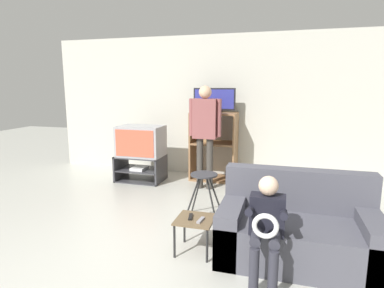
{
  "coord_description": "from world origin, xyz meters",
  "views": [
    {
      "loc": [
        1.29,
        -2.06,
        1.69
      ],
      "look_at": [
        0.1,
        2.09,
        0.9
      ],
      "focal_mm": 30.0,
      "sensor_mm": 36.0,
      "label": 1
    }
  ],
  "objects_px": {
    "snack_table": "(195,223)",
    "remote_control_black": "(191,217)",
    "person_standing_adult": "(205,127)",
    "folding_stool": "(204,182)",
    "tv_stand": "(141,168)",
    "remote_control_white": "(201,220)",
    "television_flat": "(214,101)",
    "media_shelf": "(214,146)",
    "couch": "(297,231)",
    "person_seated_child": "(267,222)",
    "television_main": "(141,141)"
  },
  "relations": [
    {
      "from": "television_flat",
      "to": "person_seated_child",
      "type": "bearing_deg",
      "value": -69.65
    },
    {
      "from": "television_flat",
      "to": "snack_table",
      "type": "distance_m",
      "value": 2.89
    },
    {
      "from": "folding_stool",
      "to": "remote_control_white",
      "type": "distance_m",
      "value": 0.91
    },
    {
      "from": "television_flat",
      "to": "person_seated_child",
      "type": "height_order",
      "value": "television_flat"
    },
    {
      "from": "television_main",
      "to": "media_shelf",
      "type": "distance_m",
      "value": 1.31
    },
    {
      "from": "folding_stool",
      "to": "person_seated_child",
      "type": "xyz_separation_m",
      "value": [
        0.83,
        -1.16,
        0.07
      ]
    },
    {
      "from": "tv_stand",
      "to": "remote_control_white",
      "type": "height_order",
      "value": "tv_stand"
    },
    {
      "from": "television_flat",
      "to": "person_standing_adult",
      "type": "height_order",
      "value": "person_standing_adult"
    },
    {
      "from": "tv_stand",
      "to": "remote_control_white",
      "type": "bearing_deg",
      "value": -52.66
    },
    {
      "from": "remote_control_black",
      "to": "remote_control_white",
      "type": "height_order",
      "value": "same"
    },
    {
      "from": "tv_stand",
      "to": "television_main",
      "type": "relative_size",
      "value": 1.05
    },
    {
      "from": "remote_control_white",
      "to": "television_flat",
      "type": "bearing_deg",
      "value": 106.41
    },
    {
      "from": "remote_control_white",
      "to": "couch",
      "type": "relative_size",
      "value": 0.1
    },
    {
      "from": "media_shelf",
      "to": "remote_control_white",
      "type": "height_order",
      "value": "media_shelf"
    },
    {
      "from": "folding_stool",
      "to": "person_standing_adult",
      "type": "height_order",
      "value": "person_standing_adult"
    },
    {
      "from": "media_shelf",
      "to": "tv_stand",
      "type": "bearing_deg",
      "value": -160.12
    },
    {
      "from": "tv_stand",
      "to": "folding_stool",
      "type": "bearing_deg",
      "value": -41.48
    },
    {
      "from": "person_standing_adult",
      "to": "person_seated_child",
      "type": "distance_m",
      "value": 2.66
    },
    {
      "from": "folding_stool",
      "to": "person_seated_child",
      "type": "distance_m",
      "value": 1.43
    },
    {
      "from": "media_shelf",
      "to": "television_flat",
      "type": "bearing_deg",
      "value": 107.33
    },
    {
      "from": "tv_stand",
      "to": "person_standing_adult",
      "type": "height_order",
      "value": "person_standing_adult"
    },
    {
      "from": "tv_stand",
      "to": "folding_stool",
      "type": "height_order",
      "value": "folding_stool"
    },
    {
      "from": "remote_control_black",
      "to": "folding_stool",
      "type": "bearing_deg",
      "value": 82.95
    },
    {
      "from": "snack_table",
      "to": "couch",
      "type": "xyz_separation_m",
      "value": [
        0.99,
        0.16,
        -0.03
      ]
    },
    {
      "from": "person_standing_adult",
      "to": "remote_control_black",
      "type": "bearing_deg",
      "value": -80.21
    },
    {
      "from": "remote_control_black",
      "to": "person_standing_adult",
      "type": "height_order",
      "value": "person_standing_adult"
    },
    {
      "from": "tv_stand",
      "to": "person_seated_child",
      "type": "bearing_deg",
      "value": -46.85
    },
    {
      "from": "remote_control_black",
      "to": "remote_control_white",
      "type": "relative_size",
      "value": 1.0
    },
    {
      "from": "snack_table",
      "to": "remote_control_black",
      "type": "height_order",
      "value": "remote_control_black"
    },
    {
      "from": "tv_stand",
      "to": "snack_table",
      "type": "xyz_separation_m",
      "value": [
        1.62,
        -2.17,
        0.09
      ]
    },
    {
      "from": "television_main",
      "to": "snack_table",
      "type": "height_order",
      "value": "television_main"
    },
    {
      "from": "media_shelf",
      "to": "couch",
      "type": "height_order",
      "value": "media_shelf"
    },
    {
      "from": "remote_control_white",
      "to": "remote_control_black",
      "type": "bearing_deg",
      "value": 163.45
    },
    {
      "from": "television_main",
      "to": "remote_control_black",
      "type": "xyz_separation_m",
      "value": [
        1.55,
        -2.16,
        -0.35
      ]
    },
    {
      "from": "snack_table",
      "to": "media_shelf",
      "type": "bearing_deg",
      "value": 98.13
    },
    {
      "from": "television_main",
      "to": "person_seated_child",
      "type": "distance_m",
      "value": 3.4
    },
    {
      "from": "television_flat",
      "to": "remote_control_white",
      "type": "xyz_separation_m",
      "value": [
        0.45,
        -2.69,
        -1.05
      ]
    },
    {
      "from": "person_standing_adult",
      "to": "snack_table",
      "type": "bearing_deg",
      "value": -78.88
    },
    {
      "from": "media_shelf",
      "to": "couch",
      "type": "xyz_separation_m",
      "value": [
        1.37,
        -2.45,
        -0.34
      ]
    },
    {
      "from": "television_main",
      "to": "person_standing_adult",
      "type": "distance_m",
      "value": 1.24
    },
    {
      "from": "couch",
      "to": "remote_control_black",
      "type": "bearing_deg",
      "value": -171.58
    },
    {
      "from": "television_main",
      "to": "folding_stool",
      "type": "xyz_separation_m",
      "value": [
        1.48,
        -1.33,
        -0.24
      ]
    },
    {
      "from": "person_standing_adult",
      "to": "folding_stool",
      "type": "bearing_deg",
      "value": -76.67
    },
    {
      "from": "couch",
      "to": "television_main",
      "type": "bearing_deg",
      "value": 142.29
    },
    {
      "from": "tv_stand",
      "to": "couch",
      "type": "xyz_separation_m",
      "value": [
        2.61,
        -2.0,
        0.06
      ]
    },
    {
      "from": "folding_stool",
      "to": "couch",
      "type": "bearing_deg",
      "value": -31.38
    },
    {
      "from": "person_seated_child",
      "to": "television_flat",
      "type": "bearing_deg",
      "value": 110.35
    },
    {
      "from": "remote_control_black",
      "to": "tv_stand",
      "type": "bearing_deg",
      "value": 114.38
    },
    {
      "from": "snack_table",
      "to": "remote_control_black",
      "type": "bearing_deg",
      "value": 169.47
    },
    {
      "from": "television_flat",
      "to": "television_main",
      "type": "bearing_deg",
      "value": -158.59
    }
  ]
}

